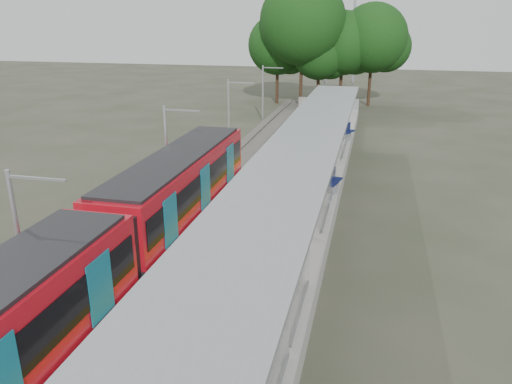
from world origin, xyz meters
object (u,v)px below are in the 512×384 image
info_pillar_far (318,171)px  bench_near (226,383)px  train (105,247)px  info_pillar_near (289,266)px  bench_mid (332,180)px  bench_far (347,131)px  litter_bin (317,201)px

info_pillar_far → bench_near: bearing=-103.2°
train → info_pillar_near: bearing=4.6°
bench_mid → bench_far: size_ratio=0.98×
bench_near → bench_mid: (1.07, 16.40, -0.01)m
train → bench_far: (7.10, 23.68, -0.46)m
info_pillar_far → bench_mid: bearing=-62.5°
train → bench_mid: bearing=57.5°
bench_near → bench_far: bearing=79.3°
train → bench_mid: 13.24m
train → bench_near: bearing=-40.9°
train → info_pillar_far: size_ratio=16.91×
info_pillar_far → bench_far: bearing=73.1°
info_pillar_far → litter_bin: info_pillar_far is taller
info_pillar_near → info_pillar_far: (-0.34, 11.69, -0.10)m
bench_near → info_pillar_near: (0.53, 5.76, 0.21)m
info_pillar_far → litter_bin: size_ratio=2.03×
train → bench_mid: (7.10, 11.17, -0.47)m
litter_bin → bench_near: bearing=-92.5°
bench_near → bench_far: 28.93m
train → info_pillar_near: size_ratio=14.86×
bench_near → bench_mid: bench_near is taller
bench_near → info_pillar_near: size_ratio=0.91×
bench_far → info_pillar_far: (-0.88, -11.47, 0.11)m
bench_near → bench_far: (1.07, 28.91, 0.00)m
bench_near → info_pillar_near: info_pillar_near is taller
info_pillar_near → info_pillar_far: 11.69m
litter_bin → info_pillar_far: bearing=95.6°
bench_mid → info_pillar_near: bearing=-79.9°
info_pillar_near → info_pillar_far: size_ratio=1.14×
bench_far → litter_bin: 15.54m
bench_far → info_pillar_far: size_ratio=1.06×
train → bench_mid: size_ratio=16.36×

